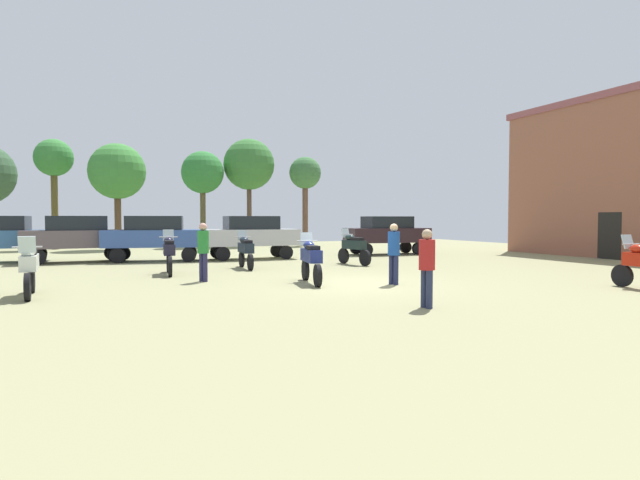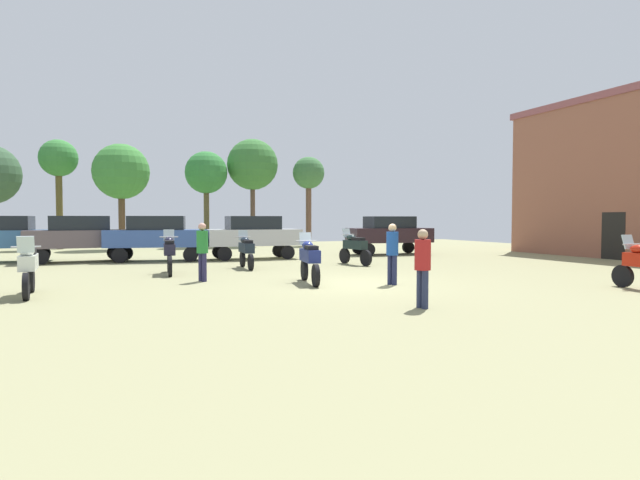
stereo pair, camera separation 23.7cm
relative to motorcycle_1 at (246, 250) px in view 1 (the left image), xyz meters
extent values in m
cube|color=gray|center=(1.69, -5.67, -0.72)|extent=(44.00, 52.00, 0.02)
cube|color=black|center=(16.72, -2.28, 0.37)|extent=(0.08, 1.20, 2.20)
cylinder|color=black|center=(0.04, 0.73, -0.40)|extent=(0.15, 0.61, 0.61)
cylinder|color=black|center=(-0.04, -0.79, -0.40)|extent=(0.15, 0.61, 0.61)
cube|color=#1A2430|center=(0.00, -0.03, 0.08)|extent=(0.42, 1.31, 0.36)
ellipsoid|color=#1A2430|center=(0.01, 0.26, 0.36)|extent=(0.34, 0.50, 0.24)
cube|color=black|center=(-0.01, -0.26, 0.32)|extent=(0.33, 0.57, 0.12)
cube|color=silver|center=(0.03, 0.59, 0.54)|extent=(0.37, 0.17, 0.39)
cylinder|color=#B7B7BC|center=(0.02, 0.49, 0.48)|extent=(0.62, 0.07, 0.04)
cylinder|color=black|center=(0.70, -4.35, -0.39)|extent=(0.22, 0.65, 0.63)
cylinder|color=black|center=(0.43, -5.92, -0.39)|extent=(0.22, 0.65, 0.63)
cube|color=navy|center=(0.56, -5.13, 0.11)|extent=(0.58, 1.40, 0.36)
ellipsoid|color=navy|center=(0.61, -4.83, 0.39)|extent=(0.39, 0.53, 0.24)
cube|color=black|center=(0.52, -5.37, 0.35)|extent=(0.39, 0.60, 0.12)
cube|color=silver|center=(0.67, -4.50, 0.57)|extent=(0.38, 0.21, 0.39)
cylinder|color=#B7B7BC|center=(0.65, -4.60, 0.51)|extent=(0.62, 0.14, 0.04)
cylinder|color=black|center=(-6.60, -5.53, -0.38)|extent=(0.15, 0.65, 0.65)
cylinder|color=black|center=(-6.66, -4.07, -0.38)|extent=(0.15, 0.65, 0.65)
cube|color=silver|center=(-6.63, -4.80, 0.12)|extent=(0.41, 1.25, 0.36)
ellipsoid|color=silver|center=(-6.62, -5.08, 0.40)|extent=(0.34, 0.49, 0.24)
cube|color=black|center=(-6.64, -4.59, 0.36)|extent=(0.32, 0.57, 0.12)
cube|color=silver|center=(-6.61, -5.39, 0.58)|extent=(0.37, 0.17, 0.39)
cylinder|color=#B7B7BC|center=(-6.61, -5.30, 0.52)|extent=(0.62, 0.06, 0.04)
cylinder|color=black|center=(4.37, 0.56, -0.39)|extent=(0.23, 0.65, 0.64)
cylinder|color=black|center=(4.63, -0.87, -0.39)|extent=(0.23, 0.65, 0.64)
cube|color=#1B2A2A|center=(4.50, -0.15, 0.11)|extent=(0.57, 1.28, 0.36)
ellipsoid|color=#1B2A2A|center=(4.45, 0.12, 0.39)|extent=(0.40, 0.53, 0.24)
cube|color=black|center=(4.54, -0.37, 0.35)|extent=(0.39, 0.60, 0.12)
cube|color=silver|center=(4.40, 0.42, 0.57)|extent=(0.38, 0.21, 0.39)
cylinder|color=#B7B7BC|center=(4.41, 0.33, 0.51)|extent=(0.62, 0.15, 0.04)
cylinder|color=black|center=(-2.85, -0.25, -0.37)|extent=(0.18, 0.68, 0.67)
cylinder|color=black|center=(-2.98, -1.74, -0.37)|extent=(0.18, 0.68, 0.67)
cube|color=black|center=(-2.91, -1.00, 0.14)|extent=(0.47, 1.30, 0.36)
ellipsoid|color=black|center=(-2.89, -0.71, 0.42)|extent=(0.36, 0.51, 0.24)
cube|color=black|center=(-2.93, -1.22, 0.38)|extent=(0.35, 0.58, 0.12)
cube|color=silver|center=(-2.86, -0.40, 0.60)|extent=(0.37, 0.18, 0.39)
cylinder|color=#B7B7BC|center=(-2.87, -0.49, 0.54)|extent=(0.62, 0.09, 0.04)
cylinder|color=black|center=(8.21, -9.18, -0.40)|extent=(0.15, 0.62, 0.61)
ellipsoid|color=#B31F0E|center=(8.19, -9.65, 0.37)|extent=(0.34, 0.50, 0.24)
cube|color=silver|center=(8.20, -9.32, 0.55)|extent=(0.37, 0.17, 0.39)
cylinder|color=#B7B7BC|center=(8.20, -9.42, 0.49)|extent=(0.62, 0.07, 0.04)
cylinder|color=black|center=(7.34, 4.02, -0.39)|extent=(0.66, 0.28, 0.64)
cylinder|color=black|center=(7.48, 5.45, -0.39)|extent=(0.66, 0.28, 0.64)
cylinder|color=black|center=(10.25, 3.73, -0.39)|extent=(0.66, 0.28, 0.64)
cylinder|color=black|center=(10.39, 5.17, -0.39)|extent=(0.66, 0.28, 0.64)
cube|color=black|center=(8.87, 4.59, 0.31)|extent=(4.46, 2.21, 0.75)
cube|color=black|center=(8.87, 4.59, 0.99)|extent=(2.51, 1.81, 0.61)
cylinder|color=black|center=(-4.36, 4.45, -0.39)|extent=(0.67, 0.34, 0.64)
cylinder|color=black|center=(-4.08, 5.86, -0.39)|extent=(0.67, 0.34, 0.64)
cylinder|color=black|center=(-1.49, 3.90, -0.39)|extent=(0.67, 0.34, 0.64)
cylinder|color=black|center=(-1.21, 5.31, -0.39)|extent=(0.67, 0.34, 0.64)
cube|color=#324F95|center=(-2.79, 4.88, 0.31)|extent=(4.56, 2.58, 0.75)
cube|color=black|center=(-2.79, 4.88, 0.99)|extent=(2.62, 2.00, 0.61)
cylinder|color=black|center=(-0.03, 3.74, -0.39)|extent=(0.65, 0.24, 0.64)
cylinder|color=black|center=(0.03, 5.18, -0.39)|extent=(0.65, 0.24, 0.64)
cylinder|color=black|center=(2.89, 3.63, -0.39)|extent=(0.65, 0.24, 0.64)
cylinder|color=black|center=(2.95, 5.07, -0.39)|extent=(0.65, 0.24, 0.64)
cube|color=#B4B5BD|center=(1.46, 4.41, 0.31)|extent=(4.37, 1.96, 0.75)
cube|color=black|center=(1.46, 4.41, 0.99)|extent=(2.42, 1.67, 0.61)
cylinder|color=black|center=(-7.65, 5.97, -0.39)|extent=(0.65, 0.26, 0.64)
cylinder|color=black|center=(-7.55, 7.41, -0.39)|extent=(0.65, 0.26, 0.64)
cylinder|color=black|center=(-7.36, 4.81, -0.39)|extent=(0.65, 0.26, 0.64)
cylinder|color=black|center=(-7.46, 6.24, -0.39)|extent=(0.65, 0.26, 0.64)
cylinder|color=black|center=(-4.45, 5.01, -0.39)|extent=(0.65, 0.26, 0.64)
cylinder|color=black|center=(-4.55, 6.45, -0.39)|extent=(0.65, 0.26, 0.64)
cube|color=#554950|center=(-5.95, 5.63, 0.31)|extent=(4.42, 2.10, 0.75)
cube|color=black|center=(-5.95, 5.63, 0.99)|extent=(2.47, 1.75, 0.61)
cylinder|color=#27254B|center=(-2.19, -3.53, -0.28)|extent=(0.14, 0.14, 0.85)
cylinder|color=#27254B|center=(-2.27, -3.38, -0.28)|extent=(0.14, 0.14, 0.85)
cylinder|color=#257C31|center=(-2.23, -3.45, 0.48)|extent=(0.46, 0.46, 0.67)
sphere|color=tan|center=(-2.23, -3.45, 0.93)|extent=(0.23, 0.23, 0.23)
cylinder|color=#21264B|center=(2.59, -6.23, -0.28)|extent=(0.14, 0.14, 0.84)
cylinder|color=#21264B|center=(2.65, -6.39, -0.28)|extent=(0.14, 0.14, 0.84)
cylinder|color=#1A4494|center=(2.62, -6.31, 0.47)|extent=(0.43, 0.43, 0.67)
sphere|color=tan|center=(2.62, -6.31, 0.92)|extent=(0.23, 0.23, 0.23)
cylinder|color=#262D4C|center=(1.24, -9.98, -0.30)|extent=(0.14, 0.14, 0.81)
cylinder|color=#262D4C|center=(1.23, -9.81, -0.30)|extent=(0.14, 0.14, 0.81)
cylinder|color=#A81E1E|center=(1.24, -9.90, 0.42)|extent=(0.37, 0.37, 0.64)
sphere|color=tan|center=(1.24, -9.90, 0.85)|extent=(0.22, 0.22, 0.22)
cylinder|color=brown|center=(4.55, 15.88, 1.71)|extent=(0.33, 0.33, 4.83)
sphere|color=#377333|center=(4.55, 15.88, 4.92)|extent=(3.50, 3.50, 3.50)
cylinder|color=brown|center=(-7.51, 16.49, 1.84)|extent=(0.39, 0.39, 5.09)
sphere|color=#367C36|center=(-7.51, 16.49, 4.89)|extent=(2.26, 2.26, 2.26)
cylinder|color=brown|center=(8.31, 14.83, 1.59)|extent=(0.39, 0.39, 4.59)
sphere|color=#3B6E3B|center=(8.31, 14.83, 4.39)|extent=(2.23, 2.23, 2.23)
cylinder|color=brown|center=(-3.97, 14.86, 1.29)|extent=(0.39, 0.39, 4.00)
sphere|color=#3B8236|center=(-3.97, 14.86, 4.05)|extent=(3.37, 3.37, 3.37)
cylinder|color=brown|center=(1.34, 15.75, 1.46)|extent=(0.36, 0.36, 4.33)
sphere|color=#307935|center=(1.34, 15.75, 4.25)|extent=(2.80, 2.80, 2.80)
camera|label=1|loc=(-5.10, -18.93, 1.17)|focal=28.99mm
camera|label=2|loc=(-4.88, -19.02, 1.17)|focal=28.99mm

